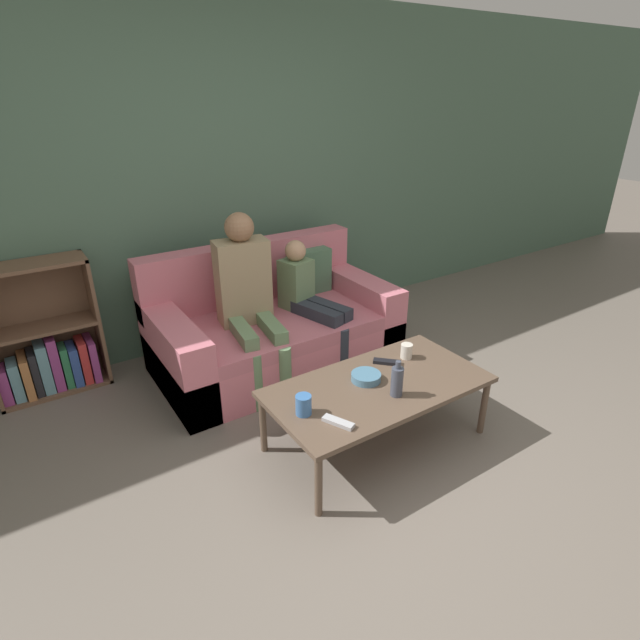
{
  "coord_description": "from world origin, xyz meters",
  "views": [
    {
      "loc": [
        -1.46,
        -1.41,
        1.96
      ],
      "look_at": [
        0.14,
        1.02,
        0.59
      ],
      "focal_mm": 28.0,
      "sensor_mm": 36.0,
      "label": 1
    }
  ],
  "objects_px": {
    "bookshelf": "(46,345)",
    "tv_remote_1": "(387,362)",
    "person_child": "(312,299)",
    "tv_remote_0": "(338,422)",
    "cup_far": "(303,405)",
    "coffee_table": "(378,389)",
    "cup_near": "(406,351)",
    "snack_bowl": "(366,377)",
    "person_adult": "(247,290)",
    "bottle": "(397,381)",
    "couch": "(273,328)"
  },
  "relations": [
    {
      "from": "bookshelf",
      "to": "tv_remote_1",
      "type": "xyz_separation_m",
      "value": [
        1.73,
        -1.56,
        0.07
      ]
    },
    {
      "from": "person_child",
      "to": "tv_remote_0",
      "type": "xyz_separation_m",
      "value": [
        -0.62,
        -1.22,
        -0.11
      ]
    },
    {
      "from": "bookshelf",
      "to": "cup_far",
      "type": "bearing_deg",
      "value": -59.27
    },
    {
      "from": "coffee_table",
      "to": "tv_remote_0",
      "type": "height_order",
      "value": "tv_remote_0"
    },
    {
      "from": "person_child",
      "to": "cup_near",
      "type": "relative_size",
      "value": 9.99
    },
    {
      "from": "coffee_table",
      "to": "snack_bowl",
      "type": "relative_size",
      "value": 7.4
    },
    {
      "from": "cup_near",
      "to": "snack_bowl",
      "type": "bearing_deg",
      "value": -169.13
    },
    {
      "from": "person_adult",
      "to": "snack_bowl",
      "type": "relative_size",
      "value": 6.92
    },
    {
      "from": "cup_far",
      "to": "bottle",
      "type": "xyz_separation_m",
      "value": [
        0.52,
        -0.13,
        0.04
      ]
    },
    {
      "from": "tv_remote_0",
      "to": "bottle",
      "type": "xyz_separation_m",
      "value": [
        0.42,
        0.04,
        0.08
      ]
    },
    {
      "from": "couch",
      "to": "bookshelf",
      "type": "height_order",
      "value": "bookshelf"
    },
    {
      "from": "person_adult",
      "to": "snack_bowl",
      "type": "xyz_separation_m",
      "value": [
        0.25,
        -1.04,
        -0.25
      ]
    },
    {
      "from": "cup_far",
      "to": "tv_remote_1",
      "type": "relative_size",
      "value": 0.71
    },
    {
      "from": "person_child",
      "to": "bottle",
      "type": "xyz_separation_m",
      "value": [
        -0.2,
        -1.18,
        -0.03
      ]
    },
    {
      "from": "couch",
      "to": "person_child",
      "type": "bearing_deg",
      "value": -32.05
    },
    {
      "from": "person_child",
      "to": "tv_remote_1",
      "type": "relative_size",
      "value": 6.08
    },
    {
      "from": "bookshelf",
      "to": "bottle",
      "type": "relative_size",
      "value": 4.38
    },
    {
      "from": "cup_far",
      "to": "tv_remote_0",
      "type": "relative_size",
      "value": 0.63
    },
    {
      "from": "bookshelf",
      "to": "tv_remote_1",
      "type": "bearing_deg",
      "value": -42.09
    },
    {
      "from": "coffee_table",
      "to": "person_child",
      "type": "bearing_deg",
      "value": 78.58
    },
    {
      "from": "cup_far",
      "to": "snack_bowl",
      "type": "xyz_separation_m",
      "value": [
        0.48,
        0.08,
        -0.03
      ]
    },
    {
      "from": "person_adult",
      "to": "tv_remote_0",
      "type": "bearing_deg",
      "value": -87.44
    },
    {
      "from": "bookshelf",
      "to": "person_adult",
      "type": "distance_m",
      "value": 1.43
    },
    {
      "from": "person_adult",
      "to": "coffee_table",
      "type": "bearing_deg",
      "value": -67.51
    },
    {
      "from": "coffee_table",
      "to": "person_adult",
      "type": "xyz_separation_m",
      "value": [
        -0.28,
        1.11,
        0.31
      ]
    },
    {
      "from": "tv_remote_0",
      "to": "bottle",
      "type": "relative_size",
      "value": 0.81
    },
    {
      "from": "bookshelf",
      "to": "snack_bowl",
      "type": "bearing_deg",
      "value": -47.63
    },
    {
      "from": "person_adult",
      "to": "cup_near",
      "type": "xyz_separation_m",
      "value": [
        0.63,
        -0.96,
        -0.23
      ]
    },
    {
      "from": "snack_bowl",
      "to": "bottle",
      "type": "bearing_deg",
      "value": -77.93
    },
    {
      "from": "tv_remote_0",
      "to": "bottle",
      "type": "distance_m",
      "value": 0.43
    },
    {
      "from": "person_child",
      "to": "cup_far",
      "type": "distance_m",
      "value": 1.27
    },
    {
      "from": "couch",
      "to": "coffee_table",
      "type": "relative_size",
      "value": 1.37
    },
    {
      "from": "snack_bowl",
      "to": "bookshelf",
      "type": "bearing_deg",
      "value": 132.37
    },
    {
      "from": "bookshelf",
      "to": "tv_remote_0",
      "type": "bearing_deg",
      "value": -59.31
    },
    {
      "from": "tv_remote_1",
      "to": "snack_bowl",
      "type": "relative_size",
      "value": 0.89
    },
    {
      "from": "person_adult",
      "to": "cup_far",
      "type": "height_order",
      "value": "person_adult"
    },
    {
      "from": "cup_near",
      "to": "person_child",
      "type": "bearing_deg",
      "value": 98.54
    },
    {
      "from": "bottle",
      "to": "cup_near",
      "type": "bearing_deg",
      "value": 40.56
    },
    {
      "from": "cup_far",
      "to": "bookshelf",
      "type": "bearing_deg",
      "value": 120.73
    },
    {
      "from": "person_child",
      "to": "cup_near",
      "type": "xyz_separation_m",
      "value": [
        0.13,
        -0.9,
        -0.07
      ]
    },
    {
      "from": "tv_remote_1",
      "to": "bottle",
      "type": "bearing_deg",
      "value": -166.48
    },
    {
      "from": "couch",
      "to": "tv_remote_1",
      "type": "relative_size",
      "value": 11.34
    },
    {
      "from": "bottle",
      "to": "person_adult",
      "type": "bearing_deg",
      "value": 103.2
    },
    {
      "from": "bookshelf",
      "to": "bottle",
      "type": "distance_m",
      "value": 2.42
    },
    {
      "from": "tv_remote_0",
      "to": "bookshelf",
      "type": "bearing_deg",
      "value": 95.78
    },
    {
      "from": "tv_remote_0",
      "to": "bottle",
      "type": "height_order",
      "value": "bottle"
    },
    {
      "from": "coffee_table",
      "to": "tv_remote_1",
      "type": "bearing_deg",
      "value": 37.99
    },
    {
      "from": "cup_near",
      "to": "snack_bowl",
      "type": "xyz_separation_m",
      "value": [
        -0.38,
        -0.07,
        -0.02
      ]
    },
    {
      "from": "snack_bowl",
      "to": "cup_near",
      "type": "bearing_deg",
      "value": 10.87
    },
    {
      "from": "person_child",
      "to": "cup_far",
      "type": "relative_size",
      "value": 8.58
    }
  ]
}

